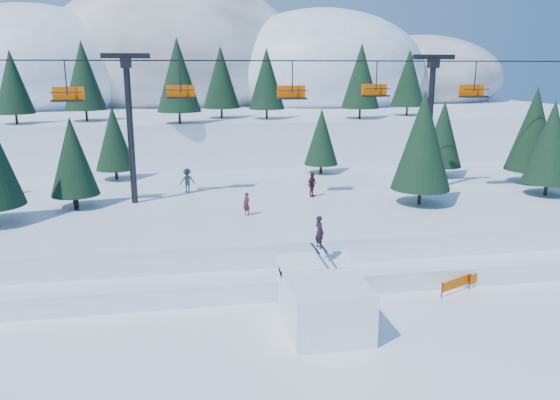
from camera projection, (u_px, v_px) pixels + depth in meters
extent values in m
plane|color=white|center=(320.00, 348.00, 23.65)|extent=(160.00, 160.00, 0.00)
cube|color=white|center=(260.00, 214.00, 40.57)|extent=(70.00, 22.00, 2.50)
cube|color=white|center=(286.00, 270.00, 31.18)|extent=(70.00, 6.00, 1.10)
cube|color=white|center=(216.00, 124.00, 87.98)|extent=(110.00, 60.00, 6.00)
ellipsoid|color=white|center=(33.00, 70.00, 84.99)|extent=(36.00, 32.40, 19.80)
ellipsoid|color=#605B59|center=(176.00, 59.00, 94.09)|extent=(44.00, 39.60, 26.40)
ellipsoid|color=white|center=(322.00, 70.00, 91.01)|extent=(34.00, 30.60, 19.72)
ellipsoid|color=#605B59|center=(419.00, 77.00, 100.50)|extent=(30.00, 27.00, 15.00)
cylinder|color=black|center=(180.00, 118.00, 58.44)|extent=(0.26, 0.26, 1.26)
cone|color=black|center=(178.00, 75.00, 57.38)|extent=(4.67, 4.67, 7.72)
cylinder|color=black|center=(267.00, 114.00, 63.93)|extent=(0.26, 0.26, 1.13)
cone|color=black|center=(267.00, 79.00, 62.98)|extent=(4.20, 4.20, 6.95)
cylinder|color=black|center=(360.00, 113.00, 64.24)|extent=(0.26, 0.26, 1.21)
cone|color=black|center=(361.00, 76.00, 63.22)|extent=(4.49, 4.49, 7.42)
cylinder|color=black|center=(87.00, 115.00, 61.36)|extent=(0.26, 0.26, 1.23)
cone|color=black|center=(83.00, 75.00, 60.32)|extent=(4.59, 4.59, 7.59)
cylinder|color=black|center=(407.00, 111.00, 68.48)|extent=(0.26, 0.26, 1.13)
cone|color=black|center=(409.00, 78.00, 67.52)|extent=(4.21, 4.21, 6.96)
cylinder|color=black|center=(17.00, 119.00, 58.08)|extent=(0.26, 0.26, 1.08)
cone|color=black|center=(12.00, 82.00, 57.17)|extent=(4.02, 4.02, 6.64)
cylinder|color=black|center=(222.00, 113.00, 64.96)|extent=(0.26, 0.26, 1.17)
cone|color=black|center=(221.00, 77.00, 63.97)|extent=(4.35, 4.35, 7.20)
cube|color=white|center=(325.00, 305.00, 25.09)|extent=(3.58, 4.42, 2.42)
cube|color=white|center=(315.00, 265.00, 26.61)|extent=(3.58, 1.55, 0.86)
imported|color=black|center=(319.00, 232.00, 25.93)|extent=(0.56, 0.67, 1.58)
cube|color=black|center=(315.00, 248.00, 26.08)|extent=(0.11, 1.65, 0.03)
cube|color=black|center=(323.00, 248.00, 26.15)|extent=(0.11, 1.65, 0.03)
cylinder|color=black|center=(130.00, 132.00, 37.55)|extent=(0.44, 0.44, 10.00)
cube|color=black|center=(126.00, 56.00, 36.35)|extent=(3.20, 0.35, 0.35)
cube|color=black|center=(126.00, 63.00, 36.45)|extent=(0.70, 0.70, 0.70)
cylinder|color=black|center=(429.00, 126.00, 41.34)|extent=(0.44, 0.44, 10.00)
cube|color=black|center=(434.00, 57.00, 40.14)|extent=(3.20, 0.35, 0.35)
cube|color=black|center=(433.00, 63.00, 40.24)|extent=(0.70, 0.70, 0.70)
cylinder|color=black|center=(291.00, 61.00, 37.16)|extent=(46.00, 0.06, 0.06)
cylinder|color=black|center=(284.00, 61.00, 39.46)|extent=(46.00, 0.06, 0.06)
cylinder|color=black|center=(66.00, 78.00, 34.89)|extent=(0.08, 0.08, 2.20)
cube|color=black|center=(68.00, 101.00, 35.23)|extent=(2.00, 0.75, 0.12)
cube|color=#ED5700|center=(68.00, 93.00, 35.49)|extent=(2.00, 0.10, 0.85)
cylinder|color=black|center=(66.00, 92.00, 34.77)|extent=(2.00, 0.06, 0.06)
cylinder|color=black|center=(180.00, 77.00, 38.43)|extent=(0.08, 0.08, 2.20)
cube|color=black|center=(181.00, 98.00, 38.77)|extent=(2.00, 0.75, 0.12)
cube|color=#ED5700|center=(181.00, 91.00, 39.03)|extent=(2.00, 0.10, 0.85)
cylinder|color=black|center=(181.00, 90.00, 38.31)|extent=(2.00, 0.06, 0.06)
cylinder|color=black|center=(292.00, 77.00, 37.45)|extent=(0.08, 0.08, 2.20)
cube|color=black|center=(292.00, 98.00, 37.79)|extent=(2.00, 0.75, 0.12)
cube|color=#ED5700|center=(291.00, 92.00, 38.04)|extent=(2.00, 0.10, 0.85)
cylinder|color=black|center=(293.00, 91.00, 37.32)|extent=(2.00, 0.06, 0.06)
cylinder|color=black|center=(377.00, 76.00, 40.94)|extent=(0.08, 0.08, 2.20)
cube|color=black|center=(376.00, 96.00, 41.28)|extent=(2.00, 0.75, 0.12)
cube|color=#ED5700|center=(374.00, 90.00, 41.54)|extent=(2.00, 0.10, 0.85)
cylinder|color=black|center=(378.00, 89.00, 40.82)|extent=(2.00, 0.06, 0.06)
cylinder|color=black|center=(475.00, 77.00, 39.80)|extent=(0.08, 0.08, 2.20)
cube|color=black|center=(474.00, 97.00, 40.14)|extent=(2.00, 0.75, 0.12)
cube|color=#ED5700|center=(471.00, 90.00, 40.40)|extent=(2.00, 0.10, 0.85)
cylinder|color=black|center=(477.00, 89.00, 39.67)|extent=(2.00, 0.06, 0.06)
cylinder|color=black|center=(546.00, 189.00, 40.84)|extent=(0.26, 0.26, 0.99)
cone|color=black|center=(551.00, 142.00, 40.01)|extent=(3.67, 3.67, 6.07)
cylinder|color=black|center=(529.00, 176.00, 45.27)|extent=(0.26, 0.26, 1.10)
cone|color=black|center=(534.00, 129.00, 44.34)|extent=(4.09, 4.09, 6.77)
cylinder|color=black|center=(440.00, 171.00, 47.93)|extent=(0.26, 0.26, 0.92)
cone|color=black|center=(443.00, 134.00, 47.15)|extent=(3.43, 3.43, 5.68)
cylinder|color=black|center=(116.00, 174.00, 46.72)|extent=(0.26, 0.26, 0.88)
cone|color=black|center=(114.00, 138.00, 45.98)|extent=(3.26, 3.26, 5.40)
cylinder|color=black|center=(321.00, 169.00, 49.47)|extent=(0.26, 0.26, 0.82)
cone|color=black|center=(321.00, 137.00, 48.78)|extent=(3.04, 3.04, 5.03)
cylinder|color=black|center=(77.00, 201.00, 37.38)|extent=(0.26, 0.26, 0.87)
cone|color=black|center=(73.00, 156.00, 36.65)|extent=(3.22, 3.22, 5.32)
cylinder|color=black|center=(419.00, 196.00, 38.20)|extent=(0.26, 0.26, 1.10)
cone|color=black|center=(423.00, 141.00, 37.28)|extent=(4.08, 4.08, 6.75)
imported|color=#47191D|center=(247.00, 204.00, 35.23)|extent=(0.63, 0.65, 1.50)
imported|color=#3D1D1C|center=(312.00, 185.00, 40.26)|extent=(1.09, 1.09, 1.86)
imported|color=#1C3235|center=(419.00, 173.00, 44.92)|extent=(0.94, 0.67, 1.80)
imported|color=#382137|center=(76.00, 196.00, 36.82)|extent=(0.87, 1.00, 1.76)
imported|color=#284752|center=(187.00, 180.00, 41.78)|extent=(1.32, 0.93, 1.85)
cylinder|color=black|center=(442.00, 290.00, 28.68)|extent=(0.06, 0.06, 0.90)
cylinder|color=black|center=(475.00, 278.00, 30.24)|extent=(0.06, 0.06, 0.90)
cube|color=#ED5700|center=(459.00, 282.00, 29.44)|extent=(2.56, 1.21, 0.55)
cylinder|color=black|center=(470.00, 282.00, 29.75)|extent=(0.06, 0.06, 0.90)
cylinder|color=black|center=(500.00, 271.00, 31.31)|extent=(0.06, 0.06, 0.90)
cube|color=#ED5700|center=(485.00, 275.00, 30.51)|extent=(2.55, 1.22, 0.55)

